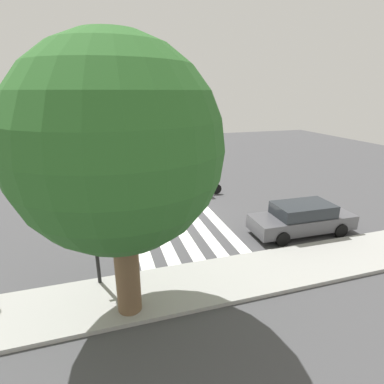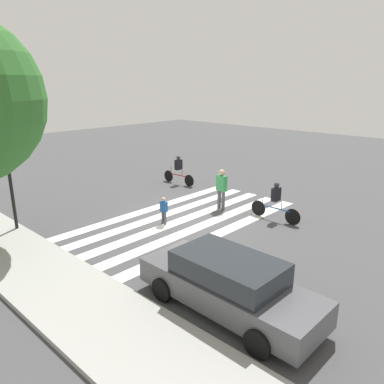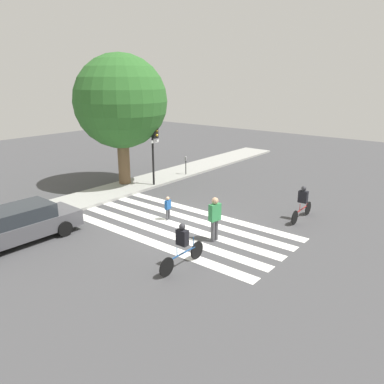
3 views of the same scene
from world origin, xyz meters
name	(u,v)px [view 1 (image 1 of 3)]	position (x,y,z in m)	size (l,w,h in m)	color
ground_plane	(172,215)	(0.00, 0.00, 0.00)	(60.00, 60.00, 0.00)	#444447
sidewalk_curb	(213,281)	(0.00, 6.25, 0.07)	(36.00, 2.50, 0.14)	#9E9E99
crosswalk_stripes	(172,215)	(0.00, 0.00, 0.00)	(4.55, 10.00, 0.01)	white
traffic_light	(92,208)	(3.74, 5.13, 2.79)	(0.60, 0.50, 3.98)	black
street_tree	(118,149)	(2.90, 6.88, 4.94)	(5.33, 5.33, 7.64)	brown
pedestrian_adult_yellow_jacket	(168,185)	(-0.29, -2.08, 1.03)	(0.53, 0.30, 1.82)	#4C4C51
pedestrian_adult_tall_backpack	(171,211)	(0.23, 0.91, 0.63)	(0.32, 0.17, 1.12)	#4C4C51
cyclist_far_lane	(205,182)	(-2.77, -2.51, 0.87)	(2.27, 0.40, 1.62)	black
cyclist_mid_street	(90,186)	(4.14, -3.83, 0.86)	(2.23, 0.41, 1.60)	black
car_parked_silver_sedan	(302,218)	(-5.26, 3.85, 0.75)	(4.82, 1.95, 1.46)	#4C4C51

